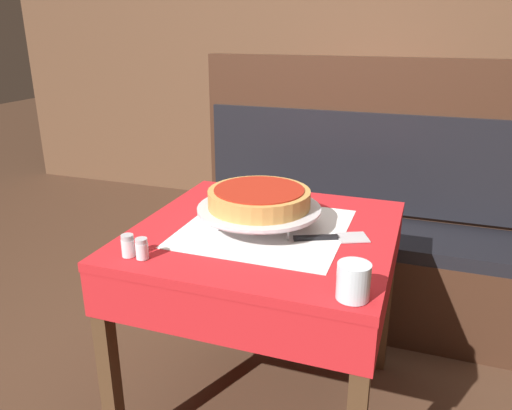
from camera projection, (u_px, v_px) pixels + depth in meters
ground_plane at (264, 405)px, 1.90m from camera, size 14.00×14.00×0.00m
dining_table_front at (265, 256)px, 1.69m from camera, size 0.84×0.84×0.73m
dining_table_rear at (371, 146)px, 3.21m from camera, size 0.78×0.78×0.73m
booth_bench at (354, 244)px, 2.42m from camera, size 1.61×0.45×1.23m
back_wall_panel at (368, 49)px, 3.52m from camera, size 6.00×0.04×2.40m
pizza_pan_stand at (259, 209)px, 1.63m from camera, size 0.40×0.40×0.07m
deep_dish_pizza at (259, 198)px, 1.61m from camera, size 0.33×0.33×0.06m
pizza_server at (333, 238)px, 1.56m from camera, size 0.23×0.14×0.01m
water_glass_near at (353, 281)px, 1.21m from camera, size 0.08×0.08×0.09m
salt_shaker at (128, 246)px, 1.44m from camera, size 0.04×0.04×0.07m
pepper_shaker at (142, 249)px, 1.42m from camera, size 0.04×0.04×0.06m
condiment_caddy at (382, 122)px, 3.17m from camera, size 0.11×0.11×0.18m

